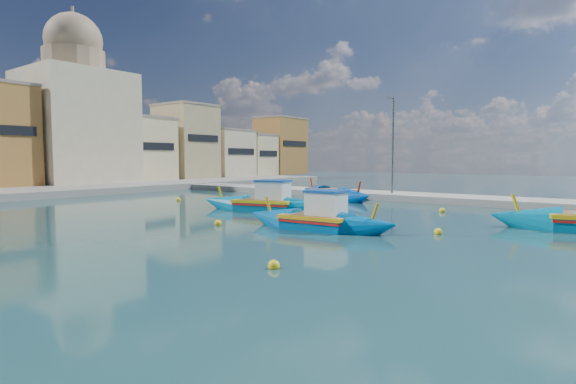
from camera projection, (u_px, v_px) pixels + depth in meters
ground at (347, 240)px, 17.89m from camera, size 160.00×160.00×0.00m
east_quay at (473, 200)px, 32.13m from camera, size 4.00×70.00×0.50m
north_quay at (10, 194)px, 37.23m from camera, size 80.00×8.00×0.60m
north_townhouses at (49, 142)px, 46.63m from camera, size 83.20×7.87×10.19m
church_block at (76, 111)px, 49.40m from camera, size 10.00×10.00×19.10m
quay_street_lamp at (392, 144)px, 35.02m from camera, size 1.18×0.16×8.00m
luzzu_turquoise_cabin at (266, 205)px, 27.83m from camera, size 4.11×9.42×2.96m
luzzu_blue_cabin at (318, 222)px, 20.55m from camera, size 2.45×7.90×2.76m
luzzu_cyan_mid at (333, 196)px, 35.72m from camera, size 5.91×9.46×2.78m
mooring_buoys at (260, 223)px, 22.13m from camera, size 21.20×21.31×0.36m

